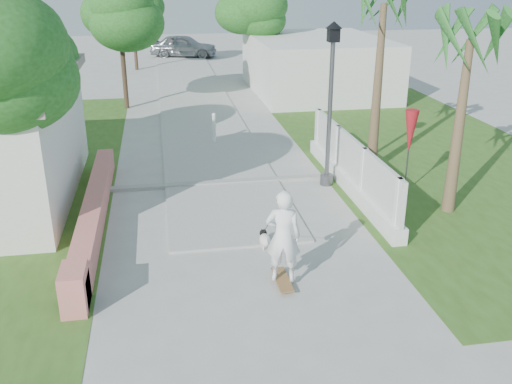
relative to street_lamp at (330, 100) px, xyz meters
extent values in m
plane|color=#B7B7B2|center=(-2.90, -5.50, -2.43)|extent=(90.00, 90.00, 0.00)
cube|color=#B7B7B2|center=(-2.90, 14.50, -2.40)|extent=(3.20, 36.00, 0.06)
cube|color=#999993|center=(-2.90, 0.50, -2.38)|extent=(6.50, 0.25, 0.10)
cube|color=#355A1C|center=(4.10, 2.50, -2.42)|extent=(8.00, 20.00, 0.01)
cube|color=#DE7572|center=(-6.20, -1.50, -2.13)|extent=(0.45, 8.00, 0.60)
cube|color=#DE7572|center=(-6.20, -5.30, -2.03)|extent=(0.45, 0.80, 0.80)
cube|color=white|center=(0.50, -0.50, -2.23)|extent=(0.35, 7.00, 0.40)
cube|color=white|center=(0.50, -0.50, -1.48)|extent=(0.10, 7.00, 1.10)
cube|color=white|center=(0.50, -3.70, -1.68)|extent=(0.14, 0.14, 1.50)
cube|color=white|center=(0.50, -1.50, -1.68)|extent=(0.14, 0.14, 1.50)
cube|color=white|center=(0.50, 0.70, -1.68)|extent=(0.14, 0.14, 1.50)
cube|color=white|center=(0.50, 2.70, -1.68)|extent=(0.14, 0.14, 1.50)
cube|color=silver|center=(3.10, 12.50, -1.13)|extent=(6.00, 8.00, 2.60)
cylinder|color=#59595E|center=(0.00, 0.00, -2.28)|extent=(0.36, 0.36, 0.30)
cylinder|color=#59595E|center=(0.00, 0.00, -0.43)|extent=(0.12, 0.12, 4.00)
cube|color=black|center=(0.00, 0.00, 1.67)|extent=(0.28, 0.28, 0.35)
cone|color=black|center=(0.00, 0.00, 1.92)|extent=(0.44, 0.44, 0.18)
cylinder|color=white|center=(-2.70, 4.50, -1.93)|extent=(0.12, 0.12, 1.00)
sphere|color=white|center=(-2.70, 4.50, -1.41)|extent=(0.14, 0.14, 0.14)
cylinder|color=#59595E|center=(1.90, -1.00, -1.43)|extent=(0.04, 0.04, 2.00)
cone|color=#B41928|center=(1.90, -1.00, -0.73)|extent=(0.36, 0.36, 1.20)
cylinder|color=#4C3826|center=(-7.40, -2.50, -0.50)|extent=(0.20, 0.20, 3.85)
ellipsoid|color=#205117|center=(-7.40, -2.50, 1.15)|extent=(3.60, 3.60, 2.70)
ellipsoid|color=#205117|center=(-7.20, -2.70, 1.50)|extent=(3.06, 3.06, 2.30)
cylinder|color=#4C3826|center=(-8.40, 3.00, -0.68)|extent=(0.20, 0.20, 3.50)
ellipsoid|color=#205117|center=(-8.40, 3.00, 0.82)|extent=(3.20, 3.20, 2.40)
ellipsoid|color=#205117|center=(-8.20, 2.80, 1.17)|extent=(2.72, 2.72, 2.05)
ellipsoid|color=#205117|center=(-8.60, 3.20, 1.52)|extent=(2.40, 2.40, 1.79)
cylinder|color=#4C3826|center=(-5.90, 10.50, -0.50)|extent=(0.20, 0.20, 3.85)
ellipsoid|color=#205117|center=(-5.90, 10.50, 1.15)|extent=(3.40, 3.40, 2.55)
ellipsoid|color=#205117|center=(-5.70, 10.30, 1.50)|extent=(2.89, 2.89, 2.18)
ellipsoid|color=#205117|center=(-6.10, 10.70, 1.85)|extent=(2.55, 2.55, 1.90)
cylinder|color=#4C3826|center=(0.30, 14.50, -0.68)|extent=(0.20, 0.20, 3.50)
ellipsoid|color=#205117|center=(0.30, 14.50, 0.82)|extent=(3.00, 3.00, 2.25)
ellipsoid|color=#205117|center=(0.50, 14.30, 1.17)|extent=(2.55, 2.55, 1.92)
ellipsoid|color=#205117|center=(0.10, 14.70, 1.52)|extent=(2.25, 2.25, 1.68)
cylinder|color=#4C3826|center=(-5.70, 20.50, -0.50)|extent=(0.20, 0.20, 3.85)
ellipsoid|color=#205117|center=(-5.70, 20.50, 1.15)|extent=(3.20, 3.20, 2.40)
ellipsoid|color=#205117|center=(-5.50, 20.30, 1.50)|extent=(2.72, 2.72, 2.05)
cone|color=brown|center=(1.70, 1.00, -0.03)|extent=(0.32, 0.32, 4.80)
cone|color=brown|center=(2.50, -2.30, -0.33)|extent=(0.32, 0.32, 4.20)
cube|color=olive|center=(-2.38, -5.11, -2.32)|extent=(0.49, 0.99, 0.02)
imported|color=white|center=(-2.38, -5.11, -1.39)|extent=(0.76, 0.59, 1.83)
cylinder|color=gray|center=(-2.46, -5.45, -2.39)|extent=(0.03, 0.07, 0.07)
cylinder|color=gray|center=(-2.29, -5.45, -2.39)|extent=(0.03, 0.07, 0.07)
cylinder|color=gray|center=(-2.46, -4.77, -2.39)|extent=(0.03, 0.07, 0.07)
cylinder|color=gray|center=(-2.29, -4.77, -2.39)|extent=(0.03, 0.07, 0.07)
ellipsoid|color=white|center=(-2.42, -3.55, -2.23)|extent=(0.26, 0.41, 0.26)
sphere|color=black|center=(-2.43, -3.35, -2.16)|extent=(0.16, 0.16, 0.16)
sphere|color=white|center=(-2.43, -3.28, -2.18)|extent=(0.08, 0.08, 0.08)
cone|color=black|center=(-2.47, -3.35, -2.08)|extent=(0.05, 0.05, 0.06)
cone|color=black|center=(-2.39, -3.35, -2.08)|extent=(0.05, 0.05, 0.06)
cylinder|color=white|center=(-2.49, -3.45, -2.37)|extent=(0.03, 0.03, 0.12)
cylinder|color=white|center=(-2.37, -3.45, -2.37)|extent=(0.03, 0.03, 0.12)
cylinder|color=white|center=(-2.48, -3.64, -2.37)|extent=(0.03, 0.03, 0.12)
cylinder|color=white|center=(-2.36, -3.64, -2.37)|extent=(0.03, 0.03, 0.12)
cylinder|color=white|center=(-2.42, -3.74, -2.17)|extent=(0.03, 0.10, 0.10)
imported|color=#96989D|center=(-2.64, 25.12, -1.68)|extent=(4.71, 2.87, 1.50)
camera|label=1|loc=(-4.51, -14.48, 3.30)|focal=40.00mm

